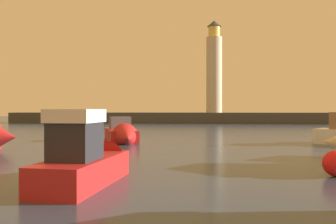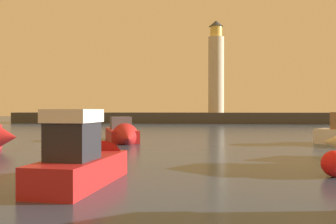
% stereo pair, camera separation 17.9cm
% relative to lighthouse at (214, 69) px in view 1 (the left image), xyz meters
% --- Properties ---
extents(ground_plane, '(220.00, 220.00, 0.00)m').
position_rel_lighthouse_xyz_m(ground_plane, '(-4.64, -33.96, -10.45)').
color(ground_plane, '#2D3D51').
extents(breakwater, '(70.36, 7.00, 2.04)m').
position_rel_lighthouse_xyz_m(breakwater, '(-4.64, 0.00, -9.42)').
color(breakwater, '#423F3D').
rests_on(breakwater, ground_plane).
extents(lighthouse, '(3.00, 3.00, 17.74)m').
position_rel_lighthouse_xyz_m(lighthouse, '(0.00, 0.00, 0.00)').
color(lighthouse, beige).
rests_on(lighthouse, breakwater).
extents(motorboat_1, '(2.15, 6.01, 2.83)m').
position_rel_lighthouse_xyz_m(motorboat_1, '(-5.88, -57.37, -9.68)').
color(motorboat_1, '#B21E1E').
rests_on(motorboat_1, ground_plane).
extents(motorboat_4, '(4.50, 7.70, 2.43)m').
position_rel_lighthouse_xyz_m(motorboat_4, '(-8.29, -42.20, -9.82)').
color(motorboat_4, '#B21E1E').
rests_on(motorboat_4, ground_plane).
extents(mooring_buoy, '(0.99, 0.99, 0.99)m').
position_rel_lighthouse_xyz_m(mooring_buoy, '(2.98, -55.57, -9.95)').
color(mooring_buoy, red).
rests_on(mooring_buoy, ground_plane).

